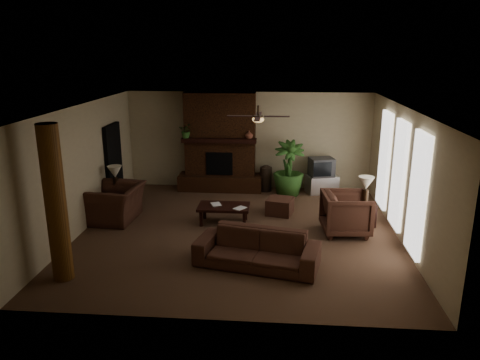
# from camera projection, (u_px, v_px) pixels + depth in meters

# --- Properties ---
(room_shell) EXTENTS (7.00, 7.00, 7.00)m
(room_shell) POSITION_uv_depth(u_px,v_px,m) (239.00, 172.00, 9.91)
(room_shell) COLOR brown
(room_shell) RESTS_ON ground
(fireplace) EXTENTS (2.40, 0.70, 2.80)m
(fireplace) POSITION_uv_depth(u_px,v_px,m) (220.00, 150.00, 13.13)
(fireplace) COLOR #452412
(fireplace) RESTS_ON ground
(windows) EXTENTS (0.08, 3.65, 2.35)m
(windows) POSITION_uv_depth(u_px,v_px,m) (399.00, 175.00, 9.85)
(windows) COLOR white
(windows) RESTS_ON ground
(log_column) EXTENTS (0.36, 0.36, 2.80)m
(log_column) POSITION_uv_depth(u_px,v_px,m) (56.00, 204.00, 7.84)
(log_column) COLOR brown
(log_column) RESTS_ON ground
(doorway) EXTENTS (0.10, 1.00, 2.10)m
(doorway) POSITION_uv_depth(u_px,v_px,m) (114.00, 164.00, 12.00)
(doorway) COLOR black
(doorway) RESTS_ON ground
(ceiling_fan) EXTENTS (1.35, 1.35, 0.37)m
(ceiling_fan) POSITION_uv_depth(u_px,v_px,m) (258.00, 118.00, 9.86)
(ceiling_fan) COLOR black
(ceiling_fan) RESTS_ON ceiling
(sofa) EXTENTS (2.40, 1.17, 0.90)m
(sofa) POSITION_uv_depth(u_px,v_px,m) (257.00, 243.00, 8.58)
(sofa) COLOR #4B2C20
(sofa) RESTS_ON ground
(armchair_left) EXTENTS (0.93, 1.36, 1.14)m
(armchair_left) POSITION_uv_depth(u_px,v_px,m) (115.00, 197.00, 10.87)
(armchair_left) COLOR #4B2C20
(armchair_left) RESTS_ON ground
(armchair_right) EXTENTS (1.01, 1.07, 1.03)m
(armchair_right) POSITION_uv_depth(u_px,v_px,m) (346.00, 211.00, 10.09)
(armchair_right) COLOR #4B2C20
(armchair_right) RESTS_ON ground
(coffee_table) EXTENTS (1.20, 0.70, 0.43)m
(coffee_table) POSITION_uv_depth(u_px,v_px,m) (224.00, 208.00, 10.73)
(coffee_table) COLOR black
(coffee_table) RESTS_ON ground
(ottoman) EXTENTS (0.73, 0.73, 0.40)m
(ottoman) POSITION_uv_depth(u_px,v_px,m) (280.00, 206.00, 11.37)
(ottoman) COLOR #4B2C20
(ottoman) RESTS_ON ground
(tv_stand) EXTENTS (0.96, 0.73, 0.50)m
(tv_stand) POSITION_uv_depth(u_px,v_px,m) (322.00, 184.00, 13.05)
(tv_stand) COLOR silver
(tv_stand) RESTS_ON ground
(tv) EXTENTS (0.76, 0.67, 0.52)m
(tv) POSITION_uv_depth(u_px,v_px,m) (322.00, 167.00, 12.87)
(tv) COLOR #3B3B3D
(tv) RESTS_ON tv_stand
(floor_vase) EXTENTS (0.34, 0.34, 0.77)m
(floor_vase) POSITION_uv_depth(u_px,v_px,m) (266.00, 176.00, 13.16)
(floor_vase) COLOR #2F231A
(floor_vase) RESTS_ON ground
(floor_plant) EXTENTS (1.07, 1.64, 0.86)m
(floor_plant) POSITION_uv_depth(u_px,v_px,m) (288.00, 180.00, 12.81)
(floor_plant) COLOR #336026
(floor_plant) RESTS_ON ground
(side_table_left) EXTENTS (0.63, 0.63, 0.55)m
(side_table_left) POSITION_uv_depth(u_px,v_px,m) (117.00, 202.00, 11.47)
(side_table_left) COLOR black
(side_table_left) RESTS_ON ground
(lamp_left) EXTENTS (0.42, 0.42, 0.65)m
(lamp_left) POSITION_uv_depth(u_px,v_px,m) (115.00, 174.00, 11.27)
(lamp_left) COLOR black
(lamp_left) RESTS_ON side_table_left
(side_table_right) EXTENTS (0.66, 0.66, 0.55)m
(side_table_right) POSITION_uv_depth(u_px,v_px,m) (361.00, 214.00, 10.59)
(side_table_right) COLOR black
(side_table_right) RESTS_ON ground
(lamp_right) EXTENTS (0.44, 0.44, 0.65)m
(lamp_right) POSITION_uv_depth(u_px,v_px,m) (366.00, 185.00, 10.33)
(lamp_right) COLOR black
(lamp_right) RESTS_ON side_table_right
(mantel_plant) EXTENTS (0.41, 0.45, 0.33)m
(mantel_plant) POSITION_uv_depth(u_px,v_px,m) (186.00, 132.00, 12.76)
(mantel_plant) COLOR #336026
(mantel_plant) RESTS_ON fireplace
(mantel_vase) EXTENTS (0.23, 0.24, 0.22)m
(mantel_vase) POSITION_uv_depth(u_px,v_px,m) (249.00, 135.00, 12.69)
(mantel_vase) COLOR brown
(mantel_vase) RESTS_ON fireplace
(book_a) EXTENTS (0.21, 0.10, 0.29)m
(book_a) POSITION_uv_depth(u_px,v_px,m) (211.00, 200.00, 10.69)
(book_a) COLOR #999999
(book_a) RESTS_ON coffee_table
(book_b) EXTENTS (0.19, 0.14, 0.29)m
(book_b) POSITION_uv_depth(u_px,v_px,m) (236.00, 202.00, 10.53)
(book_b) COLOR #999999
(book_b) RESTS_ON coffee_table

